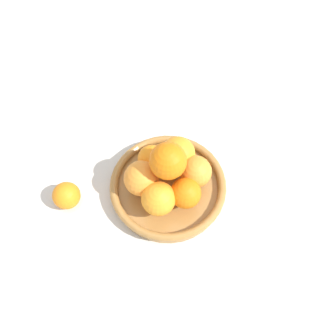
# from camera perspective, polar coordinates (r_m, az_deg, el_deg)

# --- Properties ---
(ground_plane) EXTENTS (4.00, 4.00, 0.00)m
(ground_plane) POSITION_cam_1_polar(r_m,az_deg,el_deg) (0.82, 0.00, -3.82)
(ground_plane) COLOR beige
(fruit_bowl) EXTENTS (0.28, 0.28, 0.04)m
(fruit_bowl) POSITION_cam_1_polar(r_m,az_deg,el_deg) (0.80, 0.00, -3.18)
(fruit_bowl) COLOR #A57238
(fruit_bowl) RESTS_ON ground_plane
(orange_pile) EXTENTS (0.20, 0.18, 0.14)m
(orange_pile) POSITION_cam_1_polar(r_m,az_deg,el_deg) (0.74, 0.02, -0.72)
(orange_pile) COLOR orange
(orange_pile) RESTS_ON fruit_bowl
(stray_orange) EXTENTS (0.07, 0.07, 0.07)m
(stray_orange) POSITION_cam_1_polar(r_m,az_deg,el_deg) (0.82, -17.26, -4.60)
(stray_orange) COLOR orange
(stray_orange) RESTS_ON ground_plane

